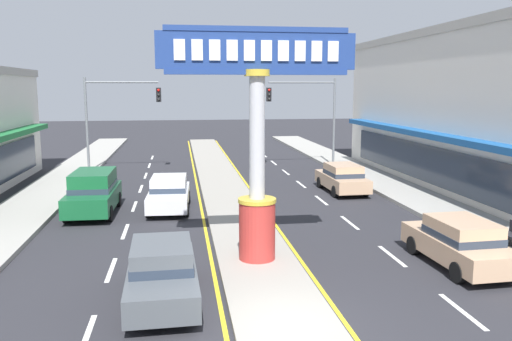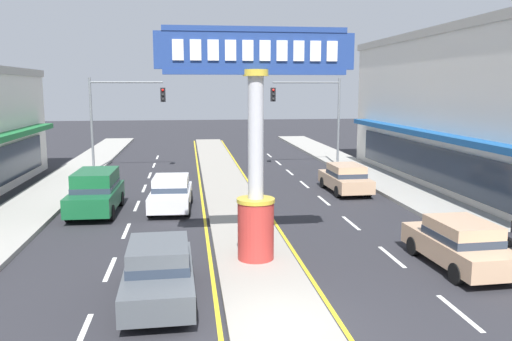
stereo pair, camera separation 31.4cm
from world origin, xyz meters
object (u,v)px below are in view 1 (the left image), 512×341
object	(u,v)px
traffic_light_left_side	(114,108)
sedan_near_left_lane	(169,193)
sedan_far_left_oncoming	(162,272)
traffic_light_right_side	(310,107)
sedan_mid_left_lane	(460,242)
sedan_near_right_lane	(342,178)
suv_far_right_lane	(93,192)
storefront_right	(512,109)
district_sign	(257,146)

from	to	relation	value
traffic_light_left_side	sedan_near_left_lane	bearing A→B (deg)	-72.06
sedan_far_left_oncoming	traffic_light_right_side	bearing A→B (deg)	66.55
sedan_near_left_lane	sedan_mid_left_lane	size ratio (longest dim) A/B	1.00
sedan_near_right_lane	suv_far_right_lane	size ratio (longest dim) A/B	0.94
sedan_near_left_lane	sedan_near_right_lane	bearing A→B (deg)	16.90
traffic_light_left_side	sedan_near_right_lane	xyz separation A→B (m)	(12.71, -8.31, -3.46)
suv_far_right_lane	sedan_far_left_oncoming	bearing A→B (deg)	-72.11
storefront_right	sedan_far_left_oncoming	xyz separation A→B (m)	(-18.67, -13.13, -3.58)
district_sign	traffic_light_right_side	bearing A→B (deg)	71.19
sedan_near_right_lane	suv_far_right_lane	world-z (taller)	suv_far_right_lane
sedan_near_left_lane	sedan_far_left_oncoming	distance (m)	10.47
suv_far_right_lane	sedan_far_left_oncoming	world-z (taller)	suv_far_right_lane
sedan_near_right_lane	district_sign	bearing A→B (deg)	-120.31
traffic_light_right_side	sedan_near_right_lane	bearing A→B (deg)	-91.92
sedan_mid_left_lane	storefront_right	bearing A→B (deg)	51.01
storefront_right	traffic_light_right_side	bearing A→B (deg)	137.25
district_sign	sedan_near_left_lane	xyz separation A→B (m)	(-2.91, 7.85, -2.98)
sedan_near_left_lane	storefront_right	bearing A→B (deg)	8.11
sedan_near_left_lane	suv_far_right_lane	bearing A→B (deg)	-175.61
district_sign	sedan_near_left_lane	world-z (taller)	district_sign
district_sign	suv_far_right_lane	world-z (taller)	district_sign
district_sign	sedan_far_left_oncoming	world-z (taller)	district_sign
traffic_light_right_side	suv_far_right_lane	bearing A→B (deg)	-137.91
storefront_right	sedan_near_left_lane	xyz separation A→B (m)	(-18.67, -2.66, -3.58)
sedan_mid_left_lane	sedan_far_left_oncoming	size ratio (longest dim) A/B	1.01
traffic_light_left_side	traffic_light_right_side	xyz separation A→B (m)	(12.99, 0.14, 0.00)
storefront_right	traffic_light_left_side	xyz separation A→B (m)	(-22.26, 8.42, -0.12)
traffic_light_left_side	sedan_near_left_lane	distance (m)	12.15
storefront_right	sedan_far_left_oncoming	bearing A→B (deg)	-144.88
sedan_near_right_lane	sedan_mid_left_lane	world-z (taller)	same
suv_far_right_lane	sedan_far_left_oncoming	distance (m)	10.74
sedan_near_right_lane	sedan_far_left_oncoming	xyz separation A→B (m)	(-9.13, -13.24, 0.00)
storefront_right	sedan_near_left_lane	distance (m)	19.19
district_sign	sedan_mid_left_lane	distance (m)	7.01
traffic_light_left_side	sedan_far_left_oncoming	world-z (taller)	traffic_light_left_side
traffic_light_left_side	sedan_near_left_lane	world-z (taller)	traffic_light_left_side
sedan_far_left_oncoming	sedan_near_left_lane	bearing A→B (deg)	89.98
sedan_near_right_lane	traffic_light_left_side	bearing A→B (deg)	146.83
district_sign	traffic_light_right_side	xyz separation A→B (m)	(6.50, 19.08, 0.48)
traffic_light_left_side	sedan_near_right_lane	size ratio (longest dim) A/B	1.43
storefront_right	sedan_mid_left_lane	distance (m)	15.59
storefront_right	suv_far_right_lane	world-z (taller)	storefront_right
traffic_light_right_side	sedan_far_left_oncoming	xyz separation A→B (m)	(-9.41, -21.69, -3.46)
storefront_right	traffic_light_left_side	bearing A→B (deg)	159.28
traffic_light_right_side	suv_far_right_lane	size ratio (longest dim) A/B	1.34
suv_far_right_lane	sedan_mid_left_lane	bearing A→B (deg)	-35.56
sedan_near_left_lane	traffic_light_right_side	bearing A→B (deg)	50.04
sedan_mid_left_lane	suv_far_right_lane	bearing A→B (deg)	144.44
suv_far_right_lane	traffic_light_left_side	bearing A→B (deg)	91.45
traffic_light_left_side	sedan_mid_left_lane	xyz separation A→B (m)	(12.71, -20.21, -3.46)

